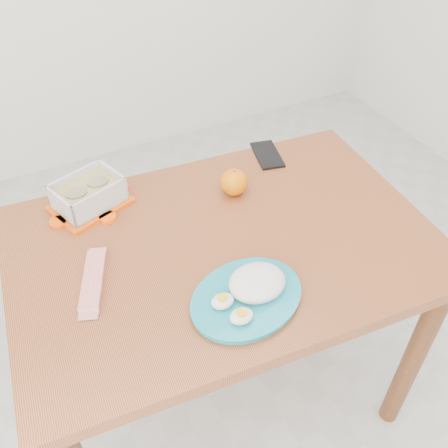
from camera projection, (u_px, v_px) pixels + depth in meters
name	position (u px, v px, depth m)	size (l,w,h in m)	color
ground	(246.00, 407.00, 1.76)	(3.50, 3.50, 0.00)	#B7B7B2
dining_table	(224.00, 269.00, 1.38)	(1.15, 0.81, 0.75)	#A6512F
food_container	(89.00, 194.00, 1.38)	(0.24, 0.21, 0.09)	#FF5207
orange_fruit	(234.00, 182.00, 1.43)	(0.08, 0.08, 0.08)	orange
rice_plate	(250.00, 291.00, 1.15)	(0.33, 0.33, 0.07)	teal
candy_bar	(93.00, 280.00, 1.19)	(0.19, 0.05, 0.02)	red
smartphone	(267.00, 155.00, 1.59)	(0.07, 0.15, 0.01)	black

